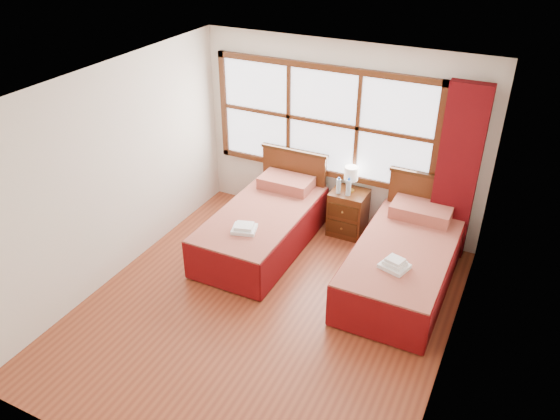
% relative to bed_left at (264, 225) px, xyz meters
% --- Properties ---
extents(floor, '(4.50, 4.50, 0.00)m').
position_rel_bed_left_xyz_m(floor, '(0.63, -1.20, -0.32)').
color(floor, brown).
rests_on(floor, ground).
extents(ceiling, '(4.50, 4.50, 0.00)m').
position_rel_bed_left_xyz_m(ceiling, '(0.63, -1.20, 2.28)').
color(ceiling, white).
rests_on(ceiling, wall_back).
extents(wall_back, '(4.00, 0.00, 4.00)m').
position_rel_bed_left_xyz_m(wall_back, '(0.63, 1.05, 0.98)').
color(wall_back, silver).
rests_on(wall_back, floor).
extents(wall_left, '(0.00, 4.50, 4.50)m').
position_rel_bed_left_xyz_m(wall_left, '(-1.37, -1.20, 0.98)').
color(wall_left, silver).
rests_on(wall_left, floor).
extents(wall_right, '(0.00, 4.50, 4.50)m').
position_rel_bed_left_xyz_m(wall_right, '(2.63, -1.20, 0.98)').
color(wall_right, silver).
rests_on(wall_right, floor).
extents(window, '(3.16, 0.06, 1.56)m').
position_rel_bed_left_xyz_m(window, '(0.38, 1.02, 1.18)').
color(window, white).
rests_on(window, wall_back).
extents(curtain, '(0.50, 0.16, 2.30)m').
position_rel_bed_left_xyz_m(curtain, '(2.23, 0.91, 0.85)').
color(curtain, '#59080C').
rests_on(curtain, wall_back).
extents(bed_left, '(1.08, 2.10, 1.05)m').
position_rel_bed_left_xyz_m(bed_left, '(0.00, 0.00, 0.00)').
color(bed_left, '#3A1F0C').
rests_on(bed_left, floor).
extents(bed_right, '(1.10, 2.14, 1.07)m').
position_rel_bed_left_xyz_m(bed_right, '(1.91, -0.00, 0.01)').
color(bed_right, '#3A1F0C').
rests_on(bed_right, floor).
extents(nightstand, '(0.49, 0.48, 0.65)m').
position_rel_bed_left_xyz_m(nightstand, '(0.90, 0.80, 0.00)').
color(nightstand, '#512811').
rests_on(nightstand, floor).
extents(towels_left, '(0.35, 0.33, 0.09)m').
position_rel_bed_left_xyz_m(towels_left, '(0.03, -0.57, 0.28)').
color(towels_left, white).
rests_on(towels_left, bed_left).
extents(towels_right, '(0.35, 0.33, 0.12)m').
position_rel_bed_left_xyz_m(towels_right, '(1.91, -0.52, 0.30)').
color(towels_right, white).
rests_on(towels_right, bed_right).
extents(lamp, '(0.19, 0.19, 0.36)m').
position_rel_bed_left_xyz_m(lamp, '(0.90, 0.83, 0.59)').
color(lamp, gold).
rests_on(lamp, nightstand).
extents(bottle_near, '(0.06, 0.06, 0.23)m').
position_rel_bed_left_xyz_m(bottle_near, '(0.77, 0.71, 0.44)').
color(bottle_near, silver).
rests_on(bottle_near, nightstand).
extents(bottle_far, '(0.07, 0.07, 0.26)m').
position_rel_bed_left_xyz_m(bottle_far, '(0.91, 0.71, 0.45)').
color(bottle_far, silver).
rests_on(bottle_far, nightstand).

